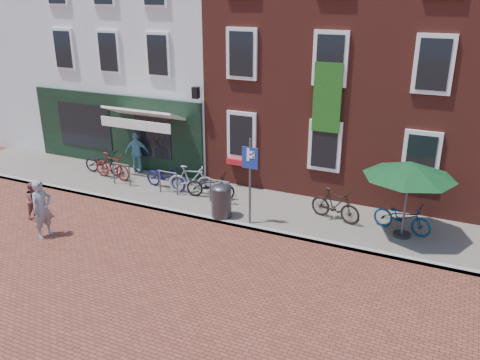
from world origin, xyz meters
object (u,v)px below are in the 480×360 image
at_px(litter_bin, 221,199).
at_px(bicycle_1, 112,166).
at_px(boy, 34,200).
at_px(bicycle_3, 192,180).
at_px(cafe_person, 137,153).
at_px(parking_sign, 250,170).
at_px(bicycle_0, 104,163).
at_px(bicycle_5, 335,205).
at_px(bicycle_4, 210,185).
at_px(parasol, 410,166).
at_px(bicycle_2, 166,176).
at_px(woman, 42,209).
at_px(bicycle_6, 402,217).

xyz_separation_m(litter_bin, bicycle_1, (-5.24, 1.28, -0.10)).
height_order(boy, bicycle_3, boy).
distance_m(cafe_person, bicycle_3, 3.17).
bearing_deg(boy, parking_sign, -73.33).
distance_m(bicycle_0, bicycle_5, 9.19).
bearing_deg(bicycle_0, bicycle_4, -95.52).
relative_size(litter_bin, parking_sign, 0.43).
distance_m(bicycle_1, bicycle_3, 3.42).
bearing_deg(parasol, bicycle_1, 178.50).
bearing_deg(bicycle_3, parking_sign, -130.81).
height_order(bicycle_1, bicycle_4, bicycle_1).
distance_m(parasol, bicycle_2, 8.41).
relative_size(bicycle_1, bicycle_5, 1.00).
height_order(litter_bin, parking_sign, parking_sign).
bearing_deg(cafe_person, parking_sign, 136.92).
xyz_separation_m(bicycle_0, bicycle_4, (4.87, -0.38, 0.00)).
height_order(parking_sign, parasol, parking_sign).
distance_m(bicycle_2, bicycle_4, 1.86).
distance_m(woman, bicycle_3, 5.07).
bearing_deg(litter_bin, bicycle_6, 13.99).
bearing_deg(bicycle_3, woman, 137.07).
height_order(litter_bin, bicycle_3, litter_bin).
bearing_deg(parking_sign, boy, -160.66).
bearing_deg(parking_sign, bicycle_3, 154.21).
distance_m(litter_bin, boy, 5.92).
relative_size(parking_sign, parasol, 1.05).
relative_size(parking_sign, bicycle_2, 1.56).
bearing_deg(bicycle_5, boy, 126.50).
distance_m(litter_bin, bicycle_3, 2.24).
height_order(woman, bicycle_1, woman).
relative_size(litter_bin, bicycle_5, 0.69).
relative_size(parasol, bicycle_2, 1.50).
bearing_deg(bicycle_5, bicycle_1, 104.09).
height_order(boy, bicycle_4, boy).
relative_size(litter_bin, bicycle_2, 0.67).
xyz_separation_m(bicycle_2, bicycle_6, (8.16, 0.02, 0.00)).
xyz_separation_m(parking_sign, bicycle_4, (-2.02, 1.26, -1.27)).
xyz_separation_m(parasol, bicycle_6, (-0.07, 0.32, -1.69)).
bearing_deg(bicycle_2, bicycle_3, -83.59).
bearing_deg(bicycle_0, parking_sign, -104.45).
bearing_deg(bicycle_3, bicycle_1, 75.36).
distance_m(parasol, bicycle_4, 6.59).
bearing_deg(bicycle_1, parasol, -86.25).
bearing_deg(bicycle_4, bicycle_3, 72.63).
bearing_deg(litter_bin, bicycle_1, 166.31).
bearing_deg(boy, bicycle_1, -5.92).
distance_m(bicycle_4, bicycle_5, 4.32).
bearing_deg(parking_sign, woman, -148.99).
bearing_deg(bicycle_5, litter_bin, 125.08).
distance_m(bicycle_0, bicycle_6, 11.18).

